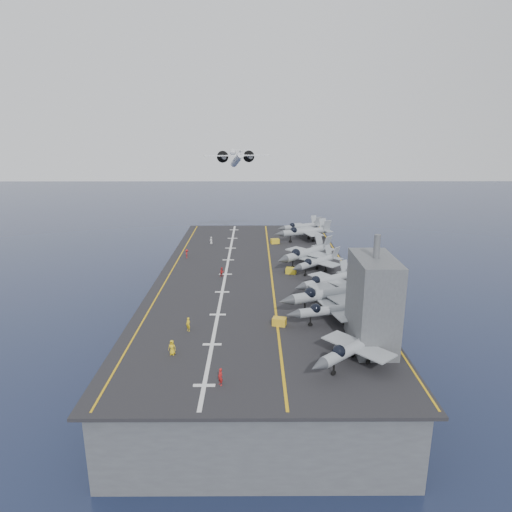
{
  "coord_description": "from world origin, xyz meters",
  "views": [
    {
      "loc": [
        -0.39,
        -85.13,
        38.31
      ],
      "look_at": [
        0.0,
        4.0,
        13.0
      ],
      "focal_mm": 32.0,
      "sensor_mm": 36.0,
      "label": 1
    }
  ],
  "objects_px": {
    "tow_cart_a": "(279,322)",
    "island_superstructure": "(373,291)",
    "fighter_jet_0": "(354,346)",
    "transport_plane": "(237,159)"
  },
  "relations": [
    {
      "from": "tow_cart_a",
      "to": "transport_plane",
      "type": "relative_size",
      "value": 0.09
    },
    {
      "from": "transport_plane",
      "to": "tow_cart_a",
      "type": "bearing_deg",
      "value": -84.03
    },
    {
      "from": "fighter_jet_0",
      "to": "tow_cart_a",
      "type": "distance_m",
      "value": 14.25
    },
    {
      "from": "fighter_jet_0",
      "to": "island_superstructure",
      "type": "bearing_deg",
      "value": 58.01
    },
    {
      "from": "island_superstructure",
      "to": "tow_cart_a",
      "type": "height_order",
      "value": "island_superstructure"
    },
    {
      "from": "island_superstructure",
      "to": "fighter_jet_0",
      "type": "relative_size",
      "value": 0.92
    },
    {
      "from": "fighter_jet_0",
      "to": "transport_plane",
      "type": "relative_size",
      "value": 0.69
    },
    {
      "from": "tow_cart_a",
      "to": "island_superstructure",
      "type": "bearing_deg",
      "value": -27.45
    },
    {
      "from": "transport_plane",
      "to": "island_superstructure",
      "type": "bearing_deg",
      "value": -77.36
    },
    {
      "from": "island_superstructure",
      "to": "fighter_jet_0",
      "type": "height_order",
      "value": "island_superstructure"
    }
  ]
}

